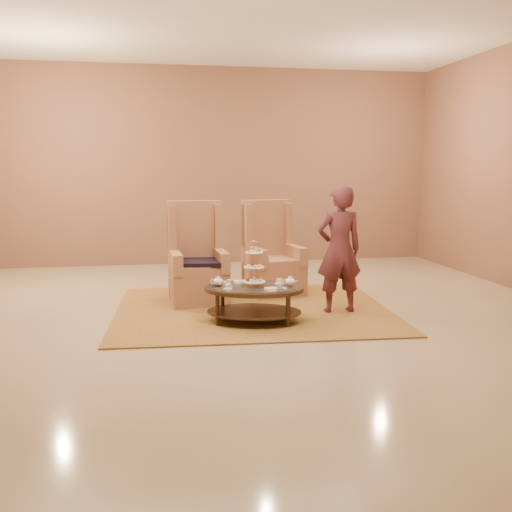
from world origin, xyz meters
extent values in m
plane|color=#BFB18E|center=(0.00, 0.00, 0.00)|extent=(8.00, 8.00, 0.00)
cube|color=white|center=(0.00, 0.00, 0.00)|extent=(8.00, 8.00, 0.02)
cube|color=#855D48|center=(0.00, 4.00, 1.75)|extent=(8.00, 0.04, 3.50)
cube|color=#AD883D|center=(0.09, 0.38, 0.01)|extent=(3.45, 2.93, 0.02)
cylinder|color=black|center=(-0.41, -0.28, 0.18)|extent=(0.06, 0.06, 0.37)
cylinder|color=black|center=(0.33, -0.48, 0.18)|extent=(0.06, 0.06, 0.37)
cylinder|color=black|center=(-0.31, 0.11, 0.18)|extent=(0.06, 0.06, 0.37)
cylinder|color=black|center=(0.43, -0.09, 0.18)|extent=(0.06, 0.06, 0.37)
cylinder|color=silver|center=(0.01, -0.18, 0.65)|extent=(0.01, 0.01, 0.46)
torus|color=silver|center=(0.01, -0.18, 0.88)|extent=(0.12, 0.04, 0.12)
cylinder|color=white|center=(0.01, -0.18, 0.47)|extent=(0.31, 0.31, 0.01)
cylinder|color=white|center=(0.01, -0.18, 0.64)|extent=(0.28, 0.28, 0.01)
cylinder|color=white|center=(0.01, -0.18, 0.80)|extent=(0.25, 0.25, 0.01)
cylinder|color=#DA796F|center=(0.08, -0.20, 0.49)|extent=(0.04, 0.04, 0.03)
cylinder|color=tan|center=(0.03, -0.12, 0.49)|extent=(0.04, 0.04, 0.03)
cylinder|color=brown|center=(-0.06, -0.17, 0.49)|extent=(0.04, 0.04, 0.03)
cylinder|color=beige|center=(-0.01, -0.25, 0.49)|extent=(0.04, 0.04, 0.03)
ellipsoid|color=tan|center=(0.07, -0.18, 0.66)|extent=(0.05, 0.05, 0.03)
ellipsoid|color=brown|center=(0.01, -0.12, 0.66)|extent=(0.05, 0.05, 0.03)
ellipsoid|color=beige|center=(-0.05, -0.19, 0.66)|extent=(0.05, 0.05, 0.03)
ellipsoid|color=#DA796F|center=(0.01, -0.25, 0.66)|extent=(0.05, 0.05, 0.03)
cube|color=brown|center=(0.06, -0.17, 0.82)|extent=(0.05, 0.04, 0.02)
cube|color=beige|center=(-0.01, -0.13, 0.82)|extent=(0.05, 0.04, 0.02)
cube|color=#DA796F|center=(-0.04, -0.20, 0.82)|extent=(0.05, 0.04, 0.02)
cube|color=tan|center=(0.03, -0.24, 0.82)|extent=(0.05, 0.04, 0.02)
ellipsoid|color=white|center=(-0.38, -0.10, 0.47)|extent=(0.13, 0.13, 0.09)
cylinder|color=white|center=(-0.38, -0.10, 0.51)|extent=(0.06, 0.06, 0.01)
sphere|color=white|center=(-0.38, -0.10, 0.53)|extent=(0.02, 0.02, 0.02)
cone|color=white|center=(-0.32, -0.12, 0.47)|extent=(0.07, 0.04, 0.05)
torus|color=white|center=(-0.44, -0.09, 0.47)|extent=(0.06, 0.03, 0.06)
ellipsoid|color=white|center=(0.41, -0.24, 0.47)|extent=(0.13, 0.13, 0.09)
cylinder|color=white|center=(0.41, -0.24, 0.51)|extent=(0.06, 0.06, 0.01)
sphere|color=white|center=(0.41, -0.24, 0.53)|extent=(0.02, 0.02, 0.02)
cone|color=white|center=(0.48, -0.26, 0.47)|extent=(0.07, 0.04, 0.05)
torus|color=white|center=(0.36, -0.23, 0.47)|extent=(0.06, 0.03, 0.06)
cylinder|color=white|center=(-0.30, -0.28, 0.42)|extent=(0.12, 0.12, 0.01)
cylinder|color=white|center=(-0.30, -0.28, 0.45)|extent=(0.07, 0.07, 0.05)
torus|color=white|center=(-0.26, -0.28, 0.45)|extent=(0.03, 0.02, 0.03)
cylinder|color=white|center=(0.32, -0.09, 0.42)|extent=(0.12, 0.12, 0.01)
cylinder|color=white|center=(0.32, -0.09, 0.45)|extent=(0.07, 0.07, 0.05)
torus|color=white|center=(0.35, -0.10, 0.45)|extent=(0.03, 0.02, 0.03)
cylinder|color=white|center=(-0.12, 0.04, 0.42)|extent=(0.18, 0.18, 0.01)
cube|color=beige|center=(-0.12, 0.04, 0.43)|extent=(0.13, 0.10, 0.02)
cylinder|color=white|center=(0.16, -0.41, 0.42)|extent=(0.18, 0.18, 0.01)
cube|color=beige|center=(0.16, -0.41, 0.43)|extent=(0.13, 0.10, 0.02)
cylinder|color=white|center=(-0.25, -0.02, 0.45)|extent=(0.05, 0.05, 0.05)
cylinder|color=white|center=(0.32, -0.40, 0.43)|extent=(0.06, 0.06, 0.01)
cylinder|color=#DA796F|center=(0.32, -0.40, 0.43)|extent=(0.04, 0.04, 0.01)
cylinder|color=white|center=(0.30, -0.31, 0.43)|extent=(0.06, 0.06, 0.01)
cylinder|color=brown|center=(0.30, -0.31, 0.43)|extent=(0.04, 0.04, 0.01)
cylinder|color=white|center=(-0.28, 0.06, 0.43)|extent=(0.06, 0.06, 0.01)
cylinder|color=beige|center=(-0.28, 0.06, 0.43)|extent=(0.04, 0.04, 0.01)
cube|color=#AF7552|center=(-0.53, 0.87, 0.21)|extent=(0.75, 0.75, 0.42)
cube|color=#AF7552|center=(-0.53, 0.82, 0.47)|extent=(0.64, 0.64, 0.10)
cube|color=#AF7552|center=(-0.55, 1.16, 0.65)|extent=(0.71, 0.19, 1.31)
cube|color=#AF7552|center=(-0.85, 1.10, 0.95)|extent=(0.11, 0.23, 0.60)
cube|color=#AF7552|center=(-0.25, 1.14, 0.95)|extent=(0.11, 0.23, 0.60)
cube|color=#AF7552|center=(-0.82, 0.80, 0.55)|extent=(0.16, 0.64, 0.26)
cube|color=#AF7552|center=(-0.24, 0.84, 0.55)|extent=(0.16, 0.64, 0.26)
cube|color=black|center=(-0.53, 0.79, 0.54)|extent=(0.59, 0.54, 0.06)
cube|color=#AF7552|center=(0.52, 1.18, 0.21)|extent=(0.82, 0.82, 0.42)
cube|color=#AF7552|center=(0.53, 1.13, 0.47)|extent=(0.69, 0.69, 0.10)
cube|color=#AF7552|center=(0.47, 1.46, 0.65)|extent=(0.71, 0.27, 1.29)
cube|color=#AF7552|center=(0.18, 1.37, 0.94)|extent=(0.14, 0.23, 0.60)
cube|color=#AF7552|center=(0.77, 1.48, 0.94)|extent=(0.14, 0.23, 0.60)
cube|color=#AF7552|center=(0.25, 1.08, 0.55)|extent=(0.24, 0.64, 0.26)
cube|color=#AF7552|center=(0.82, 1.19, 0.55)|extent=(0.24, 0.64, 0.26)
imported|color=#55242C|center=(1.09, 0.08, 0.77)|extent=(0.57, 0.39, 1.54)
camera|label=1|loc=(-1.05, -6.34, 1.73)|focal=40.00mm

